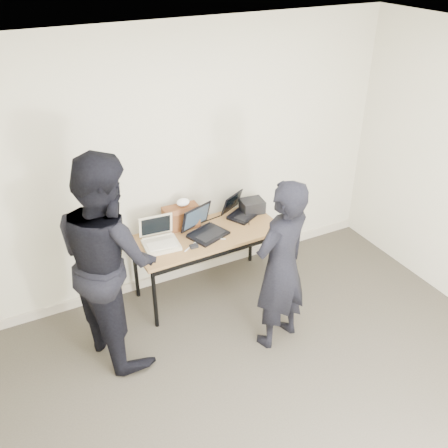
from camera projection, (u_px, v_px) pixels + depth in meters
room at (323, 287)px, 3.24m from camera, size 4.60×4.60×2.80m
desk at (207, 239)px, 5.03m from camera, size 1.51×0.68×0.72m
laptop_beige at (160, 240)px, 4.80m from camera, size 0.36×0.35×0.27m
laptop_center at (204, 228)px, 4.97m from camera, size 0.45×0.45×0.28m
laptop_right at (239, 211)px, 5.30m from camera, size 0.42×0.41×0.23m
leather_satchel at (181, 217)px, 5.04m from camera, size 0.37×0.19×0.25m
tissue at (183, 202)px, 4.97m from camera, size 0.14×0.11×0.08m
equipment_box at (252, 206)px, 5.36m from camera, size 0.26×0.23×0.14m
power_brick at (194, 246)px, 4.78m from camera, size 0.08×0.05×0.03m
cables at (217, 230)px, 5.05m from camera, size 0.92×0.47×0.01m
person_typist at (281, 266)px, 4.34m from camera, size 0.69×0.55×1.65m
person_observer at (109, 259)px, 4.19m from camera, size 0.93×1.08×1.93m
baseboard at (191, 269)px, 5.61m from camera, size 4.50×0.03×0.10m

